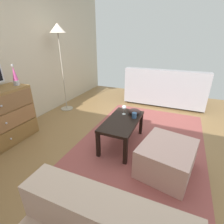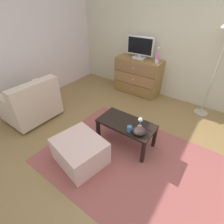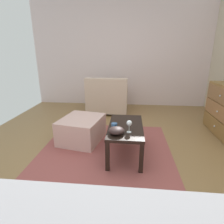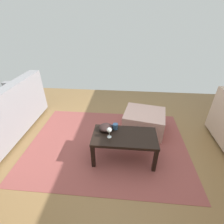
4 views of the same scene
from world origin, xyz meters
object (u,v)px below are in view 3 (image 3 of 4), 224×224
object	(u,v)px
coffee_table	(126,130)
wine_glass	(129,124)
armchair	(108,98)
bowl_decorative	(117,131)
mug	(114,126)
ottoman	(82,129)

from	to	relation	value
coffee_table	wine_glass	size ratio (longest dim) A/B	5.77
armchair	bowl_decorative	bearing A→B (deg)	9.78
mug	bowl_decorative	bearing A→B (deg)	16.60
mug	armchair	distance (m)	2.06
mug	ottoman	size ratio (longest dim) A/B	0.16
ottoman	mug	bearing A→B (deg)	49.45
coffee_table	bowl_decorative	size ratio (longest dim) A/B	4.61
wine_glass	armchair	distance (m)	2.17
bowl_decorative	armchair	size ratio (longest dim) A/B	0.21
ottoman	wine_glass	bearing A→B (deg)	53.99
mug	armchair	xyz separation A→B (m)	(-2.03, -0.33, -0.13)
wine_glass	ottoman	bearing A→B (deg)	-126.01
mug	ottoman	distance (m)	0.80
coffee_table	mug	bearing A→B (deg)	-45.46
mug	wine_glass	bearing A→B (deg)	70.92
coffee_table	mug	size ratio (longest dim) A/B	7.94
coffee_table	ottoman	bearing A→B (deg)	-115.69
wine_glass	armchair	world-z (taller)	armchair
wine_glass	bowl_decorative	size ratio (longest dim) A/B	0.80
armchair	ottoman	xyz separation A→B (m)	(1.55, -0.24, -0.15)
wine_glass	coffee_table	bearing A→B (deg)	-167.32
bowl_decorative	armchair	bearing A→B (deg)	-170.22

